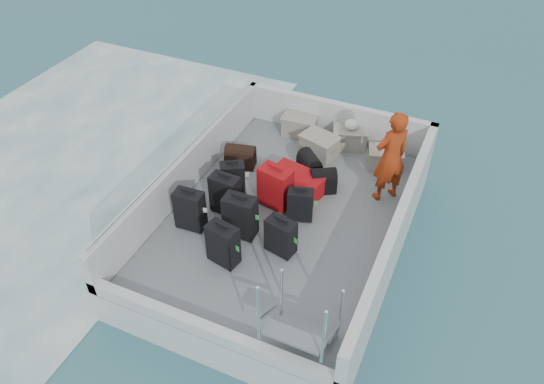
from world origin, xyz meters
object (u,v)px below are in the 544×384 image
at_px(crate_2, 350,138).
at_px(passenger, 391,157).
at_px(suitcase_8, 296,183).
at_px(suitcase_1, 225,194).
at_px(crate_1, 319,146).
at_px(suitcase_0, 190,210).
at_px(suitcase_4, 240,217).
at_px(crate_0, 300,126).
at_px(crate_3, 385,159).
at_px(suitcase_2, 233,179).
at_px(suitcase_3, 223,245).
at_px(suitcase_7, 300,205).
at_px(suitcase_5, 275,187).
at_px(suitcase_6, 281,237).

xyz_separation_m(crate_2, passenger, (0.95, -1.12, 0.62)).
bearing_deg(suitcase_8, suitcase_1, 148.79).
height_order(crate_1, passenger, passenger).
relative_size(suitcase_0, suitcase_1, 1.00).
height_order(suitcase_0, suitcase_4, suitcase_4).
xyz_separation_m(crate_0, crate_3, (1.73, -0.35, -0.01)).
bearing_deg(crate_3, crate_0, 168.71).
relative_size(crate_2, passenger, 0.37).
height_order(crate_0, passenger, passenger).
xyz_separation_m(suitcase_1, suitcase_2, (-0.11, 0.45, -0.05)).
bearing_deg(crate_1, crate_0, 140.05).
bearing_deg(crate_1, suitcase_2, -120.44).
bearing_deg(suitcase_3, suitcase_8, 90.92).
bearing_deg(suitcase_4, suitcase_7, 43.39).
bearing_deg(passenger, suitcase_0, -9.59).
bearing_deg(suitcase_1, crate_1, 71.23).
bearing_deg(passenger, suitcase_1, -14.92).
height_order(suitcase_3, crate_2, suitcase_3).
height_order(suitcase_1, suitcase_5, suitcase_5).
height_order(suitcase_4, crate_1, suitcase_4).
height_order(suitcase_4, crate_2, suitcase_4).
bearing_deg(suitcase_6, suitcase_7, 102.58).
height_order(suitcase_0, passenger, passenger).
bearing_deg(suitcase_6, crate_3, 84.10).
bearing_deg(crate_3, suitcase_2, -140.90).
xyz_separation_m(suitcase_7, crate_1, (-0.31, 1.70, -0.09)).
height_order(suitcase_1, suitcase_2, suitcase_1).
bearing_deg(crate_1, passenger, -25.28).
relative_size(suitcase_7, crate_0, 0.91).
distance_m(suitcase_6, crate_1, 2.49).
distance_m(suitcase_6, suitcase_8, 1.38).
distance_m(suitcase_3, suitcase_5, 1.43).
bearing_deg(passenger, crate_1, -72.33).
distance_m(suitcase_4, crate_1, 2.42).
distance_m(suitcase_4, crate_0, 2.87).
relative_size(suitcase_7, crate_3, 0.99).
bearing_deg(crate_3, crate_1, -173.68).
height_order(suitcase_2, passenger, passenger).
distance_m(suitcase_0, passenger, 3.17).
relative_size(suitcase_8, crate_0, 1.45).
xyz_separation_m(crate_1, passenger, (1.37, -0.65, 0.61)).
bearing_deg(crate_3, crate_2, 155.29).
distance_m(suitcase_1, crate_3, 2.92).
xyz_separation_m(suitcase_1, crate_2, (1.22, 2.49, -0.16)).
bearing_deg(suitcase_1, crate_3, 50.49).
relative_size(suitcase_4, suitcase_5, 1.00).
xyz_separation_m(suitcase_0, suitcase_7, (1.43, 0.85, -0.06)).
bearing_deg(crate_3, suitcase_4, -121.34).
bearing_deg(suitcase_7, suitcase_6, -106.66).
xyz_separation_m(suitcase_0, crate_0, (0.55, 3.03, -0.15)).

